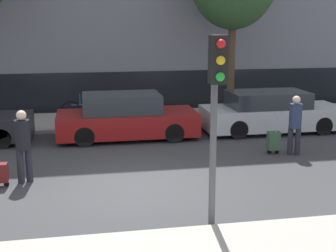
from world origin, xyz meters
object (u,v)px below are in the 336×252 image
object	(u,v)px
traffic_light	(216,93)
parked_bicycle	(86,110)
trolley_left	(0,173)
parked_car_1	(126,118)
pedestrian_left	(23,142)
trolley_right	(274,141)
pedestrian_right	(295,122)
parked_car_2	(271,113)

from	to	relation	value
traffic_light	parked_bicycle	world-z (taller)	traffic_light
trolley_left	parked_car_1	bearing A→B (deg)	51.12
pedestrian_left	trolley_right	xyz separation A→B (m)	(6.54, 1.19, -0.58)
pedestrian_left	trolley_right	world-z (taller)	pedestrian_left
parked_car_1	trolley_left	size ratio (longest dim) A/B	4.02
pedestrian_left	trolley_left	bearing A→B (deg)	-179.93
trolley_right	traffic_light	distance (m)	5.61
trolley_right	pedestrian_right	bearing A→B (deg)	-20.23
parked_car_1	pedestrian_left	xyz separation A→B (m)	(-2.67, -3.72, 0.29)
parked_car_1	traffic_light	world-z (taller)	traffic_light
parked_car_1	traffic_light	bearing A→B (deg)	-82.36
parked_car_2	trolley_right	world-z (taller)	parked_car_2
trolley_left	traffic_light	distance (m)	5.44
parked_car_1	pedestrian_right	bearing A→B (deg)	-31.83
trolley_right	parked_car_2	bearing A→B (deg)	69.21
parked_car_2	pedestrian_right	distance (m)	2.81
parked_car_2	parked_bicycle	distance (m)	6.54
parked_car_1	trolley_left	xyz separation A→B (m)	(-3.18, -3.94, -0.33)
trolley_left	parked_bicycle	xyz separation A→B (m)	(1.96, 6.42, 0.16)
pedestrian_right	trolley_right	size ratio (longest dim) A/B	1.41
trolley_right	trolley_left	bearing A→B (deg)	-168.73
pedestrian_right	trolley_left	bearing A→B (deg)	-150.59
parked_car_1	pedestrian_left	bearing A→B (deg)	-125.64
parked_bicycle	traffic_light	bearing A→B (deg)	-77.10
trolley_right	parked_bicycle	world-z (taller)	trolley_right
parked_car_1	parked_bicycle	distance (m)	2.77
parked_car_1	trolley_right	xyz separation A→B (m)	(3.87, -2.53, -0.29)
traffic_light	parked_bicycle	size ratio (longest dim) A/B	1.93
trolley_left	traffic_light	xyz separation A→B (m)	(4.09, -2.90, 2.11)
traffic_light	pedestrian_left	bearing A→B (deg)	139.06
trolley_left	pedestrian_left	bearing A→B (deg)	22.96
trolley_right	parked_car_1	bearing A→B (deg)	146.80
pedestrian_right	traffic_light	size ratio (longest dim) A/B	0.48
pedestrian_left	trolley_right	distance (m)	6.67
parked_car_1	parked_bicycle	xyz separation A→B (m)	(-1.22, 2.48, -0.17)
pedestrian_right	traffic_light	xyz separation A→B (m)	(-3.47, -4.11, 1.51)
pedestrian_left	parked_bicycle	distance (m)	6.39
parked_car_2	pedestrian_left	size ratio (longest dim) A/B	2.74
parked_car_1	trolley_left	distance (m)	5.07
pedestrian_right	trolley_right	bearing A→B (deg)	-179.95
pedestrian_left	pedestrian_right	size ratio (longest dim) A/B	1.02
parked_car_1	pedestrian_left	size ratio (longest dim) A/B	2.57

